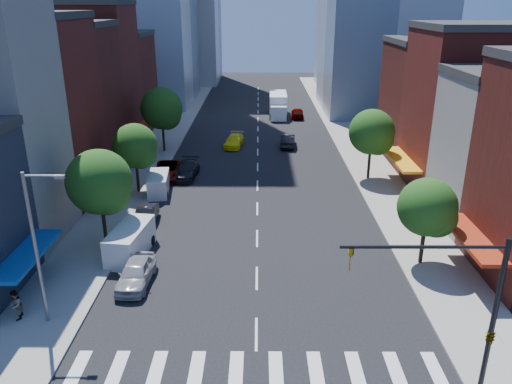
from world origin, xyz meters
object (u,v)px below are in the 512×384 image
traffic_car_far (297,113)px  parked_car_second (146,216)px  parked_car_front (136,273)px  parked_car_rear (186,170)px  box_truck (278,106)px  taxi (234,141)px  pedestrian_far (15,305)px  cargo_van_near (130,242)px  parked_car_third (167,170)px  cargo_van_far (159,184)px  traffic_car_oncoming (288,140)px

traffic_car_far → parked_car_second: bearing=71.6°
parked_car_front → parked_car_rear: parked_car_front is taller
box_truck → parked_car_second: bearing=-105.5°
taxi → pedestrian_far: size_ratio=2.77×
parked_car_second → parked_car_rear: size_ratio=0.80×
pedestrian_far → parked_car_rear: bearing=155.1°
taxi → cargo_van_near: bearing=-94.7°
parked_car_third → pedestrian_far: pedestrian_far is taller
parked_car_second → taxi: 24.67m
parked_car_front → cargo_van_far: bearing=97.5°
parked_car_front → taxi: (4.86, 33.26, -0.08)m
traffic_car_far → traffic_car_oncoming: bearing=84.1°
pedestrian_far → parked_car_front: bearing=113.8°
cargo_van_far → taxi: bearing=63.2°
traffic_car_oncoming → parked_car_third: bearing=47.0°
parked_car_third → cargo_van_near: size_ratio=1.05×
parked_car_rear → cargo_van_far: 5.18m
parked_car_rear → cargo_van_near: cargo_van_near is taller
parked_car_rear → pedestrian_far: (-6.30, -25.40, 0.28)m
parked_car_second → taxi: taxi is taller
cargo_van_near → box_truck: size_ratio=0.61×
cargo_van_near → traffic_car_far: (15.46, 46.24, -0.29)m
traffic_car_oncoming → taxi: bearing=5.0°
cargo_van_near → box_truck: box_truck is taller
cargo_van_near → cargo_van_far: (-0.31, 12.65, -0.14)m
cargo_van_far → taxi: cargo_van_far is taller
cargo_van_far → taxi: 17.97m
cargo_van_far → traffic_car_far: bearing=59.2°
parked_car_second → traffic_car_oncoming: traffic_car_oncoming is taller
taxi → traffic_car_far: (9.28, 16.83, 0.06)m
parked_car_rear → cargo_van_near: 17.51m
parked_car_rear → traffic_car_far: bearing=68.6°
cargo_van_far → traffic_car_far: (15.76, 33.59, -0.15)m
parked_car_second → cargo_van_near: (0.04, -5.54, 0.37)m
parked_car_front → traffic_car_far: parked_car_front is taller
traffic_car_far → pedestrian_far: pedestrian_far is taller
parked_car_third → parked_car_second: bearing=-90.9°
parked_car_second → parked_car_third: (-0.28, 11.80, 0.07)m
parked_car_front → cargo_van_far: 16.57m
parked_car_second → cargo_van_near: 5.55m
parked_car_second → box_truck: size_ratio=0.49×
parked_car_second → pedestrian_far: pedestrian_far is taller
taxi → pedestrian_far: 38.91m
parked_car_front → traffic_car_oncoming: size_ratio=0.97×
parked_car_third → box_truck: bearing=64.9°
parked_car_front → cargo_van_near: size_ratio=0.89×
cargo_van_far → traffic_car_oncoming: (13.31, 16.80, -0.14)m
taxi → parked_car_rear: bearing=-103.4°
parked_car_third → pedestrian_far: (-4.30, -25.30, 0.28)m
parked_car_third → parked_car_rear: (2.00, 0.09, 0.00)m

